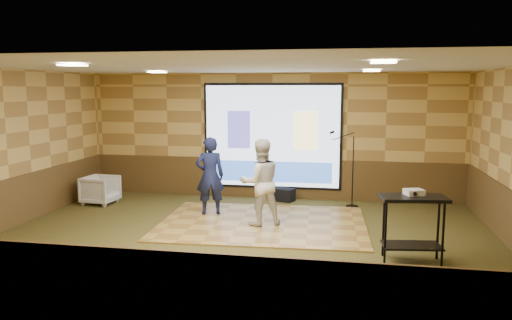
% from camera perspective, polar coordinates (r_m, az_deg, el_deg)
% --- Properties ---
extents(ground, '(9.00, 9.00, 0.00)m').
position_cam_1_polar(ground, '(8.86, -1.57, -9.11)').
color(ground, '#2B3418').
rests_on(ground, ground).
extents(room_shell, '(9.04, 7.04, 3.02)m').
position_cam_1_polar(room_shell, '(8.48, -1.63, 4.54)').
color(room_shell, tan).
rests_on(room_shell, ground).
extents(wainscot_back, '(9.00, 0.04, 0.95)m').
position_cam_1_polar(wainscot_back, '(12.08, 1.83, -2.10)').
color(wainscot_back, '#503C1A').
rests_on(wainscot_back, ground).
extents(wainscot_front, '(9.00, 0.04, 0.95)m').
position_cam_1_polar(wainscot_front, '(5.55, -9.30, -14.86)').
color(wainscot_front, '#503C1A').
rests_on(wainscot_front, ground).
extents(wainscot_left, '(0.04, 7.00, 0.95)m').
position_cam_1_polar(wainscot_left, '(10.59, -26.12, -4.42)').
color(wainscot_left, '#503C1A').
rests_on(wainscot_left, ground).
extents(projector_screen, '(3.32, 0.06, 2.52)m').
position_cam_1_polar(projector_screen, '(11.90, 1.83, 2.61)').
color(projector_screen, black).
rests_on(projector_screen, room_shell).
extents(downlight_nw, '(0.32, 0.32, 0.02)m').
position_cam_1_polar(downlight_nw, '(10.83, -11.24, 9.82)').
color(downlight_nw, beige).
rests_on(downlight_nw, room_shell).
extents(downlight_ne, '(0.32, 0.32, 0.02)m').
position_cam_1_polar(downlight_ne, '(10.09, 13.07, 9.90)').
color(downlight_ne, beige).
rests_on(downlight_ne, room_shell).
extents(downlight_sw, '(0.32, 0.32, 0.02)m').
position_cam_1_polar(downlight_sw, '(7.85, -20.24, 10.14)').
color(downlight_sw, beige).
rests_on(downlight_sw, room_shell).
extents(downlight_se, '(0.32, 0.32, 0.02)m').
position_cam_1_polar(downlight_se, '(6.80, 14.34, 10.76)').
color(downlight_se, beige).
rests_on(downlight_se, room_shell).
extents(dance_floor, '(4.12, 3.21, 0.03)m').
position_cam_1_polar(dance_floor, '(9.87, 0.78, -7.20)').
color(dance_floor, '#AA863E').
rests_on(dance_floor, ground).
extents(player_left, '(0.69, 0.56, 1.62)m').
position_cam_1_polar(player_left, '(10.39, -5.28, -1.80)').
color(player_left, '#151B42').
rests_on(player_left, dance_floor).
extents(player_right, '(1.00, 0.92, 1.66)m').
position_cam_1_polar(player_right, '(9.51, 0.50, -2.56)').
color(player_right, beige).
rests_on(player_right, dance_floor).
extents(av_table, '(0.97, 0.51, 1.03)m').
position_cam_1_polar(av_table, '(7.96, 17.50, -6.05)').
color(av_table, black).
rests_on(av_table, ground).
extents(projector, '(0.33, 0.30, 0.09)m').
position_cam_1_polar(projector, '(7.97, 17.61, -3.52)').
color(projector, silver).
rests_on(projector, av_table).
extents(mic_stand, '(0.67, 0.27, 1.71)m').
position_cam_1_polar(mic_stand, '(11.34, 10.68, -2.82)').
color(mic_stand, black).
rests_on(mic_stand, ground).
extents(banquet_chair, '(0.77, 0.75, 0.65)m').
position_cam_1_polar(banquet_chair, '(11.99, -17.35, -3.28)').
color(banquet_chair, gray).
rests_on(banquet_chair, ground).
extents(duffel_bag, '(0.56, 0.47, 0.30)m').
position_cam_1_polar(duffel_bag, '(11.80, 3.17, -3.97)').
color(duffel_bag, black).
rests_on(duffel_bag, ground).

